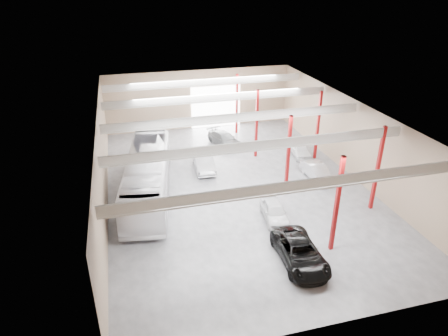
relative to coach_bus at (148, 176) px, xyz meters
name	(u,v)px	position (x,y,z in m)	size (l,w,h in m)	color
depot_shell	(237,133)	(7.70, 0.04, 3.05)	(22.12, 32.12, 7.06)	#49484E
coach_bus	(148,176)	(0.00, 0.00, 0.00)	(3.24, 13.86, 3.86)	white
black_sedan	(300,252)	(8.68, -11.19, -1.17)	(2.54, 5.50, 1.53)	black
car_row_a	(274,211)	(8.93, -5.99, -1.23)	(1.66, 4.13, 1.41)	silver
car_row_b	(203,161)	(5.56, 4.06, -1.11)	(1.74, 5.00, 1.65)	silver
car_row_c	(224,139)	(9.02, 9.26, -1.22)	(1.98, 4.86, 1.41)	slate
car_right_near	(317,172)	(15.16, -0.64, -1.24)	(1.47, 4.21, 1.39)	#B2B2B7
car_right_far	(300,149)	(15.86, 4.56, -1.25)	(1.61, 3.99, 1.36)	silver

